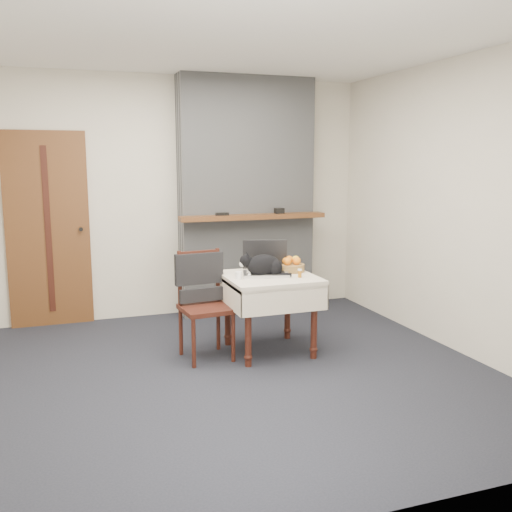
{
  "coord_description": "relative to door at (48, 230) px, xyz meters",
  "views": [
    {
      "loc": [
        -1.1,
        -4.19,
        1.72
      ],
      "look_at": [
        0.5,
        0.38,
        0.89
      ],
      "focal_mm": 40.0,
      "sensor_mm": 36.0,
      "label": 1
    }
  ],
  "objects": [
    {
      "name": "cat",
      "position": [
        1.79,
        -1.56,
        -0.21
      ],
      "size": [
        0.43,
        0.26,
        0.22
      ],
      "rotation": [
        0.0,
        0.0,
        -0.18
      ],
      "color": "black",
      "rests_on": "side_table"
    },
    {
      "name": "chair",
      "position": [
        1.25,
        -1.44,
        -0.4
      ],
      "size": [
        0.46,
        0.45,
        0.93
      ],
      "rotation": [
        0.0,
        0.0,
        0.1
      ],
      "color": "#38160F",
      "rests_on": "ground"
    },
    {
      "name": "pill_bottle",
      "position": [
        2.06,
        -1.72,
        -0.26
      ],
      "size": [
        0.04,
        0.04,
        0.08
      ],
      "color": "#A06013",
      "rests_on": "side_table"
    },
    {
      "name": "cream_jar",
      "position": [
        1.53,
        -1.61,
        -0.27
      ],
      "size": [
        0.06,
        0.06,
        0.06
      ],
      "primitive_type": "cylinder",
      "color": "white",
      "rests_on": "side_table"
    },
    {
      "name": "fruit_basket",
      "position": [
        2.09,
        -1.44,
        -0.24
      ],
      "size": [
        0.24,
        0.24,
        0.14
      ],
      "color": "#9E763F",
      "rests_on": "side_table"
    },
    {
      "name": "desk_clutter",
      "position": [
        2.06,
        -1.5,
        -0.3
      ],
      "size": [
        0.11,
        0.1,
        0.01
      ],
      "primitive_type": "cube",
      "rotation": [
        0.0,
        0.0,
        0.74
      ],
      "color": "black",
      "rests_on": "side_table"
    },
    {
      "name": "laptop",
      "position": [
        1.83,
        -1.47,
        -0.23
      ],
      "size": [
        0.48,
        0.44,
        0.3
      ],
      "rotation": [
        0.0,
        0.0,
        -0.29
      ],
      "color": "#B7B7BC",
      "rests_on": "side_table"
    },
    {
      "name": "ground",
      "position": [
        1.2,
        -1.97,
        -1.0
      ],
      "size": [
        4.5,
        4.5,
        0.0
      ],
      "primitive_type": "plane",
      "color": "black",
      "rests_on": "ground"
    },
    {
      "name": "side_table",
      "position": [
        1.84,
        -1.55,
        -0.41
      ],
      "size": [
        0.78,
        0.78,
        0.7
      ],
      "color": "#38160F",
      "rests_on": "ground"
    },
    {
      "name": "chimney",
      "position": [
        2.1,
        -0.13,
        0.3
      ],
      "size": [
        1.62,
        0.48,
        2.6
      ],
      "color": "gray",
      "rests_on": "ground"
    },
    {
      "name": "room_shell",
      "position": [
        1.2,
        -1.51,
        0.76
      ],
      "size": [
        4.52,
        4.01,
        2.61
      ],
      "color": "beige",
      "rests_on": "ground"
    },
    {
      "name": "door",
      "position": [
        0.0,
        0.0,
        0.0
      ],
      "size": [
        0.82,
        0.1,
        2.0
      ],
      "color": "brown",
      "rests_on": "ground"
    }
  ]
}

